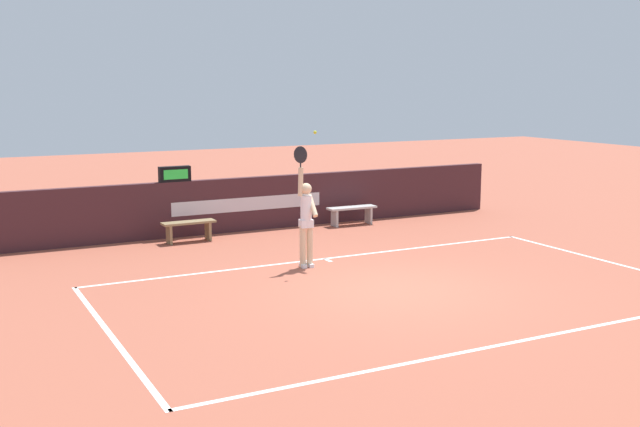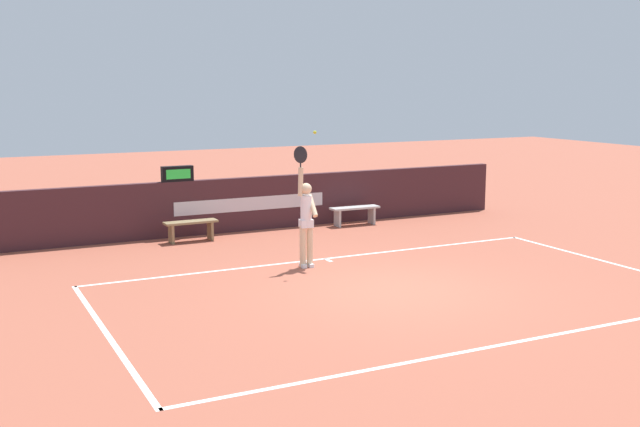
{
  "view_description": "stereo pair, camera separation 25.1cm",
  "coord_description": "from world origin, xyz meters",
  "px_view_note": "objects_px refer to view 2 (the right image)",
  "views": [
    {
      "loc": [
        -7.37,
        -11.28,
        3.67
      ],
      "look_at": [
        -0.43,
        2.15,
        1.1
      ],
      "focal_mm": 43.1,
      "sensor_mm": 36.0,
      "label": 1
    },
    {
      "loc": [
        -7.15,
        -11.39,
        3.67
      ],
      "look_at": [
        -0.43,
        2.15,
        1.1
      ],
      "focal_mm": 43.1,
      "sensor_mm": 36.0,
      "label": 2
    }
  ],
  "objects_px": {
    "tennis_ball": "(315,132)",
    "courtside_bench_far": "(191,226)",
    "tennis_player": "(306,217)",
    "courtside_bench_near": "(355,211)",
    "speed_display": "(177,174)"
  },
  "relations": [
    {
      "from": "tennis_player",
      "to": "courtside_bench_near",
      "type": "relative_size",
      "value": 1.85
    },
    {
      "from": "speed_display",
      "to": "tennis_ball",
      "type": "distance_m",
      "value": 4.88
    },
    {
      "from": "courtside_bench_near",
      "to": "courtside_bench_far",
      "type": "relative_size",
      "value": 1.07
    },
    {
      "from": "speed_display",
      "to": "tennis_ball",
      "type": "xyz_separation_m",
      "value": [
        1.48,
        -4.49,
        1.2
      ]
    },
    {
      "from": "courtside_bench_near",
      "to": "tennis_ball",
      "type": "bearing_deg",
      "value": -128.1
    },
    {
      "from": "speed_display",
      "to": "courtside_bench_near",
      "type": "height_order",
      "value": "speed_display"
    },
    {
      "from": "speed_display",
      "to": "courtside_bench_far",
      "type": "distance_m",
      "value": 1.38
    },
    {
      "from": "speed_display",
      "to": "tennis_player",
      "type": "height_order",
      "value": "tennis_player"
    },
    {
      "from": "tennis_player",
      "to": "courtside_bench_near",
      "type": "distance_m",
      "value": 4.84
    },
    {
      "from": "speed_display",
      "to": "tennis_player",
      "type": "relative_size",
      "value": 0.31
    },
    {
      "from": "tennis_player",
      "to": "speed_display",
      "type": "bearing_deg",
      "value": 108.67
    },
    {
      "from": "tennis_ball",
      "to": "courtside_bench_far",
      "type": "relative_size",
      "value": 0.05
    },
    {
      "from": "tennis_player",
      "to": "courtside_bench_near",
      "type": "bearing_deg",
      "value": 49.21
    },
    {
      "from": "courtside_bench_near",
      "to": "courtside_bench_far",
      "type": "distance_m",
      "value": 4.47
    },
    {
      "from": "courtside_bench_far",
      "to": "courtside_bench_near",
      "type": "bearing_deg",
      "value": 1.82
    }
  ]
}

